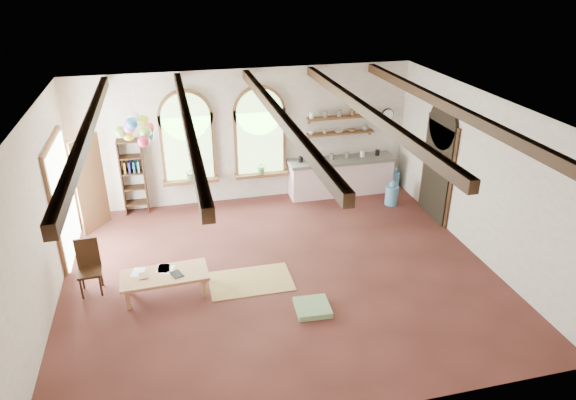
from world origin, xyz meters
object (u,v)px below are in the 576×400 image
object	(u,v)px
kitchen_counter	(341,176)
side_chair	(91,278)
coffee_table	(165,276)
balloon_cluster	(137,129)

from	to	relation	value
kitchen_counter	side_chair	size ratio (longest dim) A/B	2.66
coffee_table	balloon_cluster	xyz separation A→B (m)	(-0.28, 2.49, 1.95)
coffee_table	side_chair	bearing A→B (deg)	162.18
coffee_table	side_chair	size ratio (longest dim) A/B	1.53
coffee_table	side_chair	world-z (taller)	side_chair
balloon_cluster	side_chair	bearing A→B (deg)	-115.89
side_chair	coffee_table	bearing A→B (deg)	-17.82
side_chair	kitchen_counter	bearing A→B (deg)	27.50
coffee_table	side_chair	xyz separation A→B (m)	(-1.29, 0.41, -0.09)
kitchen_counter	coffee_table	world-z (taller)	kitchen_counter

